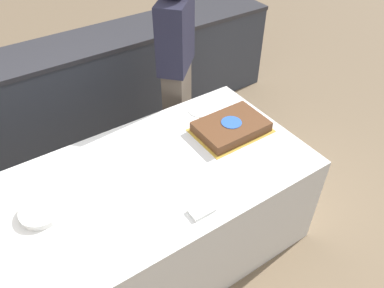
% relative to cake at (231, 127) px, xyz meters
% --- Properties ---
extents(ground_plane, '(14.00, 14.00, 0.00)m').
position_rel_cake_xyz_m(ground_plane, '(-0.72, -0.06, -0.80)').
color(ground_plane, '#7A664C').
extents(back_counter, '(4.40, 0.58, 0.92)m').
position_rel_cake_xyz_m(back_counter, '(-0.72, 1.55, -0.34)').
color(back_counter, '#333842').
rests_on(back_counter, ground_plane).
extents(dining_table, '(2.10, 1.06, 0.77)m').
position_rel_cake_xyz_m(dining_table, '(-0.72, -0.06, -0.42)').
color(dining_table, silver).
rests_on(dining_table, ground_plane).
extents(cake, '(0.50, 0.36, 0.08)m').
position_rel_cake_xyz_m(cake, '(0.00, 0.00, 0.00)').
color(cake, gold).
rests_on(cake, dining_table).
extents(plate_stack, '(0.23, 0.23, 0.04)m').
position_rel_cake_xyz_m(plate_stack, '(-1.29, 0.01, -0.02)').
color(plate_stack, white).
rests_on(plate_stack, dining_table).
extents(side_plate_near_cake, '(0.17, 0.17, 0.00)m').
position_rel_cake_xyz_m(side_plate_near_cake, '(-0.04, 0.31, -0.03)').
color(side_plate_near_cake, white).
rests_on(side_plate_near_cake, dining_table).
extents(utensil_pile, '(0.14, 0.09, 0.02)m').
position_rel_cake_xyz_m(utensil_pile, '(-0.57, -0.46, -0.03)').
color(utensil_pile, white).
rests_on(utensil_pile, dining_table).
extents(person_cutting_cake, '(0.43, 0.42, 1.68)m').
position_rel_cake_xyz_m(person_cutting_cake, '(0.00, 0.69, 0.07)').
color(person_cutting_cake, '#4C4238').
rests_on(person_cutting_cake, ground_plane).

